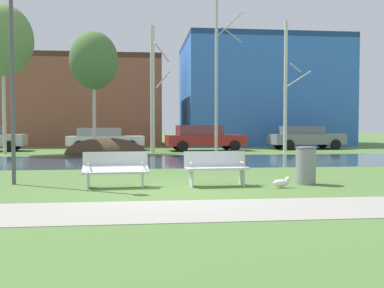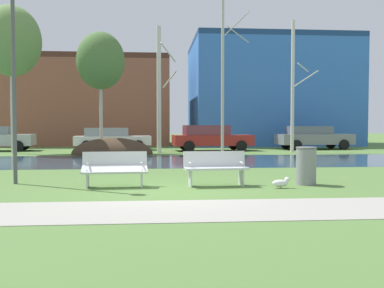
% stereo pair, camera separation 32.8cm
% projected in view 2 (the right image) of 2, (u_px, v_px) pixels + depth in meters
% --- Properties ---
extents(ground_plane, '(120.00, 120.00, 0.00)m').
position_uv_depth(ground_plane, '(161.00, 159.00, 19.97)').
color(ground_plane, '#517538').
extents(paved_path_strip, '(60.00, 2.04, 0.01)m').
position_uv_depth(paved_path_strip, '(170.00, 210.00, 7.81)').
color(paved_path_strip, '#9E998E').
rests_on(paved_path_strip, ground).
extents(river_band, '(80.00, 6.74, 0.01)m').
position_uv_depth(river_band, '(162.00, 161.00, 18.77)').
color(river_band, '#2D475B').
rests_on(river_band, ground).
extents(soil_mound, '(4.26, 3.08, 1.76)m').
position_uv_depth(soil_mound, '(112.00, 154.00, 22.97)').
color(soil_mound, '#423021').
rests_on(soil_mound, ground).
extents(bench_left, '(1.63, 0.66, 0.87)m').
position_uv_depth(bench_left, '(115.00, 168.00, 10.80)').
color(bench_left, silver).
rests_on(bench_left, ground).
extents(bench_right, '(1.63, 0.66, 0.87)m').
position_uv_depth(bench_right, '(216.00, 167.00, 11.01)').
color(bench_right, silver).
rests_on(bench_right, ground).
extents(trash_bin, '(0.54, 0.54, 0.97)m').
position_uv_depth(trash_bin, '(306.00, 165.00, 11.23)').
color(trash_bin, gray).
rests_on(trash_bin, ground).
extents(seagull, '(0.48, 0.18, 0.27)m').
position_uv_depth(seagull, '(281.00, 183.00, 10.61)').
color(seagull, white).
rests_on(seagull, ground).
extents(streetlamp, '(0.32, 0.32, 5.49)m').
position_uv_depth(streetlamp, '(13.00, 43.00, 11.27)').
color(streetlamp, '#4C4C51').
rests_on(streetlamp, ground).
extents(birch_far_left, '(3.17, 3.17, 7.98)m').
position_uv_depth(birch_far_left, '(11.00, 41.00, 23.46)').
color(birch_far_left, beige).
rests_on(birch_far_left, ground).
extents(birch_left, '(2.60, 2.60, 6.62)m').
position_uv_depth(birch_left, '(101.00, 61.00, 23.74)').
color(birch_left, '#BCB7A8').
rests_on(birch_left, ground).
extents(birch_center_left, '(1.13, 1.93, 7.04)m').
position_uv_depth(birch_center_left, '(159.00, 89.00, 24.33)').
color(birch_center_left, beige).
rests_on(birch_center_left, ground).
extents(birch_center, '(1.53, 2.85, 9.30)m').
position_uv_depth(birch_center, '(223.00, 66.00, 23.61)').
color(birch_center, '#BCB7A8').
rests_on(birch_center, ground).
extents(birch_center_right, '(1.55, 2.33, 7.49)m').
position_uv_depth(birch_center_right, '(293.00, 86.00, 24.82)').
color(birch_center_right, beige).
rests_on(birch_center_right, ground).
extents(parked_sedan_second_white, '(4.76, 2.29, 1.38)m').
position_uv_depth(parked_sedan_second_white, '(111.00, 138.00, 26.89)').
color(parked_sedan_second_white, silver).
rests_on(parked_sedan_second_white, ground).
extents(parked_hatch_third_red, '(4.88, 2.36, 1.54)m').
position_uv_depth(parked_hatch_third_red, '(210.00, 137.00, 26.32)').
color(parked_hatch_third_red, maroon).
rests_on(parked_hatch_third_red, ground).
extents(parked_wagon_fourth_grey, '(4.89, 2.25, 1.48)m').
position_uv_depth(parked_wagon_fourth_grey, '(313.00, 137.00, 27.87)').
color(parked_wagon_fourth_grey, slate).
rests_on(parked_wagon_fourth_grey, ground).
extents(building_brick_low, '(13.61, 7.51, 6.80)m').
position_uv_depth(building_brick_low, '(83.00, 102.00, 34.86)').
color(building_brick_low, brown).
rests_on(building_brick_low, ground).
extents(building_blue_store, '(12.24, 9.81, 8.26)m').
position_uv_depth(building_blue_store, '(267.00, 93.00, 35.51)').
color(building_blue_store, '#3870C6').
rests_on(building_blue_store, ground).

